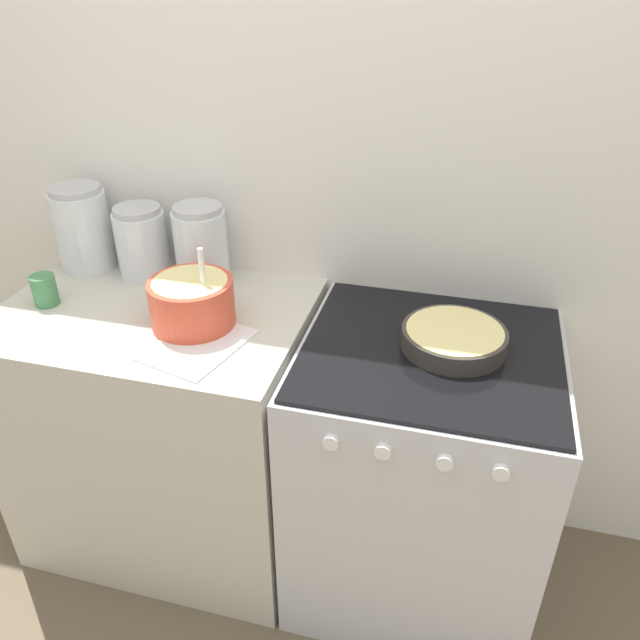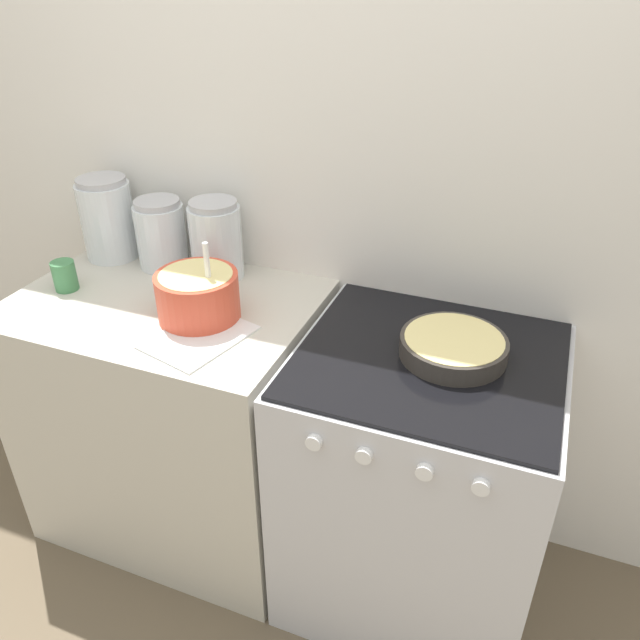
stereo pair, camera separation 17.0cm
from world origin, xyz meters
name	(u,v)px [view 1 (the left image)]	position (x,y,z in m)	size (l,w,h in m)	color
ground_plane	(275,629)	(0.00, 0.00, 0.00)	(12.00, 12.00, 0.00)	brown
wall_back	(330,185)	(0.00, 0.68, 1.20)	(4.83, 0.05, 2.40)	white
countertop_cabinet	(170,426)	(-0.46, 0.33, 0.45)	(0.91, 0.65, 0.89)	beige
stove	(418,472)	(0.37, 0.33, 0.45)	(0.71, 0.67, 0.89)	silver
mixing_bowl	(192,300)	(-0.30, 0.28, 0.97)	(0.24, 0.24, 0.24)	#D84C33
baking_pan	(454,338)	(0.42, 0.35, 0.92)	(0.28, 0.28, 0.06)	#38332D
storage_jar_left	(84,234)	(-0.80, 0.54, 1.01)	(0.18, 0.18, 0.28)	silver
storage_jar_middle	(142,246)	(-0.59, 0.54, 0.99)	(0.16, 0.16, 0.23)	silver
storage_jar_right	(202,250)	(-0.38, 0.54, 1.00)	(0.17, 0.17, 0.25)	silver
tin_can	(45,290)	(-0.78, 0.28, 0.94)	(0.07, 0.07, 0.09)	#3F7F4C
recipe_page	(198,345)	(-0.24, 0.18, 0.90)	(0.27, 0.32, 0.01)	white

